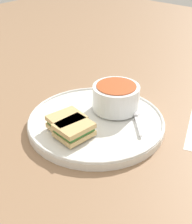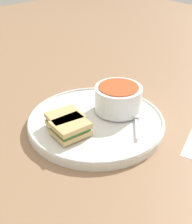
{
  "view_description": "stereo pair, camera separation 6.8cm",
  "coord_description": "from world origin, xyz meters",
  "px_view_note": "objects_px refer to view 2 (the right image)",
  "views": [
    {
      "loc": [
        -0.38,
        0.44,
        0.39
      ],
      "look_at": [
        0.0,
        0.0,
        0.04
      ],
      "focal_mm": 50.0,
      "sensor_mm": 36.0,
      "label": 1
    },
    {
      "loc": [
        -0.43,
        0.4,
        0.39
      ],
      "look_at": [
        0.0,
        0.0,
        0.04
      ],
      "focal_mm": 50.0,
      "sensor_mm": 36.0,
      "label": 2
    }
  ],
  "objects_px": {
    "soup_bowl": "(118,98)",
    "spoon": "(136,116)",
    "sandwich_half_far": "(71,128)",
    "sandwich_half_near": "(65,120)"
  },
  "relations": [
    {
      "from": "sandwich_half_near",
      "to": "sandwich_half_far",
      "type": "distance_m",
      "value": 0.03
    },
    {
      "from": "soup_bowl",
      "to": "sandwich_half_far",
      "type": "bearing_deg",
      "value": 91.08
    },
    {
      "from": "sandwich_half_near",
      "to": "sandwich_half_far",
      "type": "bearing_deg",
      "value": 161.26
    },
    {
      "from": "sandwich_half_near",
      "to": "soup_bowl",
      "type": "bearing_deg",
      "value": -102.32
    },
    {
      "from": "spoon",
      "to": "sandwich_half_near",
      "type": "height_order",
      "value": "sandwich_half_near"
    },
    {
      "from": "soup_bowl",
      "to": "sandwich_half_far",
      "type": "height_order",
      "value": "soup_bowl"
    },
    {
      "from": "soup_bowl",
      "to": "spoon",
      "type": "distance_m",
      "value": 0.06
    },
    {
      "from": "soup_bowl",
      "to": "spoon",
      "type": "xyz_separation_m",
      "value": [
        -0.05,
        -0.0,
        -0.03
      ]
    },
    {
      "from": "spoon",
      "to": "sandwich_half_far",
      "type": "xyz_separation_m",
      "value": [
        0.05,
        0.14,
        0.01
      ]
    },
    {
      "from": "sandwich_half_far",
      "to": "spoon",
      "type": "bearing_deg",
      "value": -109.11
    }
  ]
}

